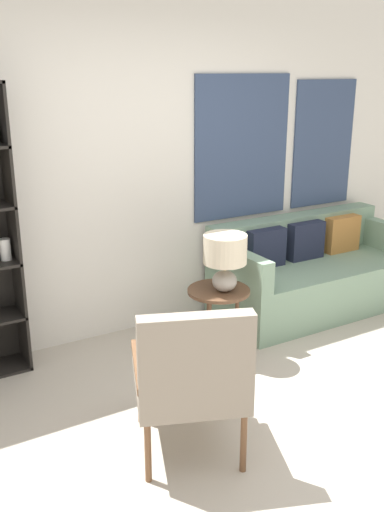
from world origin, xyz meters
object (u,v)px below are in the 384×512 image
(armchair, at_px, (192,374))
(side_table, at_px, (219,297))
(table_lamp, at_px, (225,255))
(couch, at_px, (311,274))

(armchair, height_order, side_table, armchair)
(armchair, bearing_deg, side_table, 50.74)
(table_lamp, bearing_deg, side_table, 110.84)
(armchair, xyz_separation_m, side_table, (0.81, 1.00, -0.08))
(side_table, distance_m, table_lamp, 0.34)
(armchair, height_order, table_lamp, table_lamp)
(couch, bearing_deg, armchair, -146.89)
(armchair, distance_m, side_table, 1.29)
(armchair, relative_size, side_table, 1.80)
(armchair, xyz_separation_m, couch, (2.03, 1.33, -0.21))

